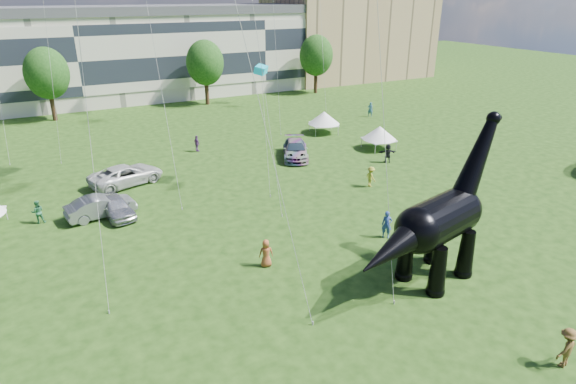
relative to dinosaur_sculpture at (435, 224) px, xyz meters
name	(u,v)px	position (x,y,z in m)	size (l,w,h in m)	color
ground	(420,340)	(-3.90, -3.66, -3.47)	(220.00, 220.00, 0.00)	#16330C
terrace_row	(74,61)	(-11.90, 58.34, 2.53)	(78.00, 11.00, 12.00)	beige
apartment_block	(349,15)	(36.10, 61.34, 7.53)	(28.00, 18.00, 22.00)	tan
tree_mid_left	(46,69)	(-15.90, 49.34, 2.82)	(5.20, 5.20, 9.44)	#382314
tree_mid_right	(205,59)	(4.10, 49.34, 2.82)	(5.20, 5.20, 9.44)	#382314
tree_far_right	(316,52)	(22.10, 49.34, 2.82)	(5.20, 5.20, 9.44)	#382314
dinosaur_sculpture	(435,224)	(0.00, 0.00, 0.00)	(11.25, 4.31, 9.19)	black
car_silver	(115,207)	(-14.02, 16.72, -2.71)	(1.78, 4.42, 1.51)	#A9AAAE
car_grey	(101,206)	(-14.94, 17.17, -2.68)	(1.66, 4.77, 1.57)	slate
car_white	(126,175)	(-12.12, 22.72, -2.63)	(2.78, 6.04, 1.68)	silver
car_dark	(295,150)	(3.69, 22.30, -2.65)	(2.30, 5.66, 1.64)	#595960
gazebo_near	(379,133)	(12.60, 20.82, -1.79)	(3.64, 3.64, 2.39)	white
gazebo_far	(324,118)	(10.81, 28.61, -1.73)	(4.37, 4.37, 2.47)	white
visitors	(270,199)	(-3.79, 12.51, -2.58)	(53.54, 41.12, 1.88)	#2C6F45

